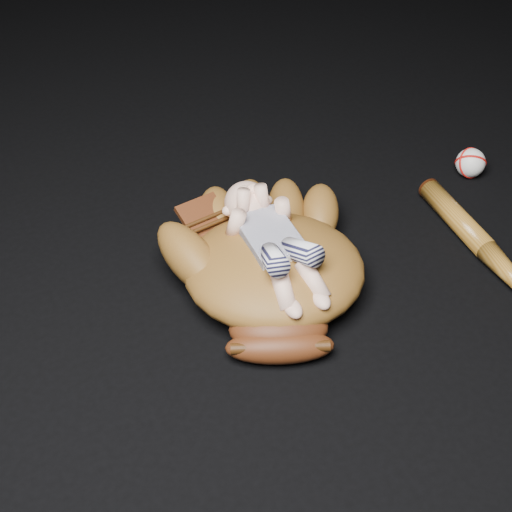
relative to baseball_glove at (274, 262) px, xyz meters
name	(u,v)px	position (x,y,z in m)	size (l,w,h in m)	color
baseball_glove	(274,262)	(0.00, 0.00, 0.00)	(0.43, 0.50, 0.16)	brown
newborn_baby	(276,243)	(0.00, 0.00, 0.05)	(0.16, 0.34, 0.14)	beige
baseball_bat	(495,259)	(0.44, -0.14, -0.05)	(0.05, 0.52, 0.05)	#8C591B
baseball	(471,163)	(0.60, 0.15, -0.04)	(0.07, 0.07, 0.07)	white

